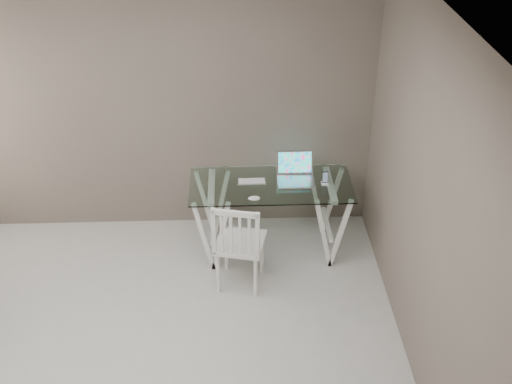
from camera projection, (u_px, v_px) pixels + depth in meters
room at (118, 195)px, 3.93m from camera, size 4.50×4.52×2.71m
desk at (270, 217)px, 6.11m from camera, size 1.50×0.70×0.75m
chair at (239, 242)px, 5.56m from camera, size 0.49×0.49×0.91m
laptop at (295, 173)px, 5.97m from camera, size 0.35×0.32×0.24m
keyboard at (252, 181)px, 5.96m from camera, size 0.26×0.11×0.01m
mouse at (254, 198)px, 5.68m from camera, size 0.11×0.06×0.03m
phone_dock at (325, 181)px, 5.91m from camera, size 0.07×0.07×0.12m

